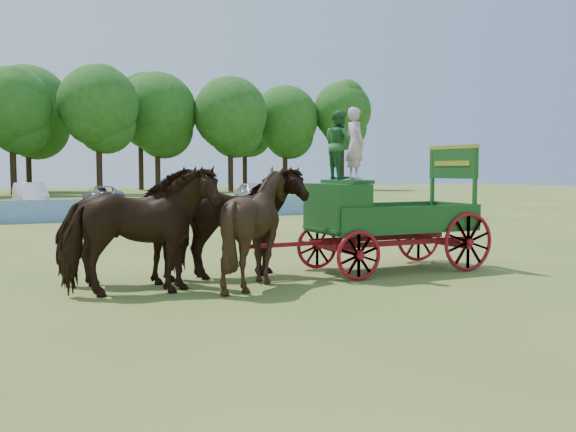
{
  "coord_description": "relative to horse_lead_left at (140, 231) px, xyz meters",
  "views": [
    {
      "loc": [
        -4.55,
        -13.16,
        2.37
      ],
      "look_at": [
        1.93,
        0.48,
        1.3
      ],
      "focal_mm": 40.0,
      "sensor_mm": 36.0,
      "label": 1
    }
  ],
  "objects": [
    {
      "name": "horse_wheel_right",
      "position": [
        2.4,
        1.1,
        0.0
      ],
      "size": [
        2.94,
        1.36,
        2.47
      ],
      "primitive_type": "imported",
      "rotation": [
        0.0,
        0.0,
        1.56
      ],
      "color": "black",
      "rests_on": "ground"
    },
    {
      "name": "horse_lead_left",
      "position": [
        0.0,
        0.0,
        0.0
      ],
      "size": [
        3.04,
        1.62,
        2.47
      ],
      "primitive_type": "imported",
      "rotation": [
        0.0,
        0.0,
        1.47
      ],
      "color": "black",
      "rests_on": "ground"
    },
    {
      "name": "ground",
      "position": [
        1.91,
        1.07,
        -1.24
      ],
      "size": [
        160.0,
        160.0,
        0.0
      ],
      "primitive_type": "plane",
      "color": "olive",
      "rests_on": "ground"
    },
    {
      "name": "farm_dray",
      "position": [
        5.35,
        0.58,
        0.44
      ],
      "size": [
        6.0,
        2.0,
        3.76
      ],
      "color": "maroon",
      "rests_on": "ground"
    },
    {
      "name": "horse_wheel_left",
      "position": [
        2.4,
        0.0,
        0.0
      ],
      "size": [
        2.31,
        2.07,
        2.48
      ],
      "primitive_type": "imported",
      "rotation": [
        0.0,
        0.0,
        1.6
      ],
      "color": "black",
      "rests_on": "ground"
    },
    {
      "name": "sponsor_banner",
      "position": [
        0.91,
        19.07,
        -0.71
      ],
      "size": [
        26.0,
        0.08,
        1.05
      ],
      "primitive_type": "cube",
      "color": "#1F4EAC",
      "rests_on": "ground"
    },
    {
      "name": "horse_lead_right",
      "position": [
        0.0,
        1.1,
        0.0
      ],
      "size": [
        3.16,
        1.98,
        2.47
      ],
      "primitive_type": "imported",
      "rotation": [
        0.0,
        0.0,
        1.33
      ],
      "color": "black",
      "rests_on": "ground"
    }
  ]
}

